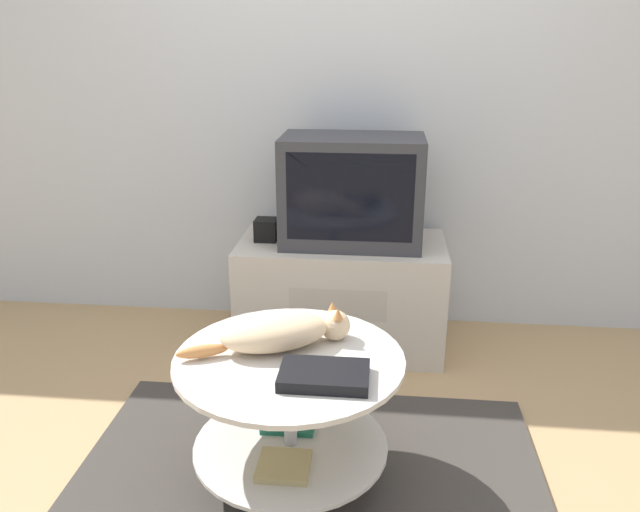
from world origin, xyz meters
TOP-DOWN VIEW (x-y plane):
  - ground_plane at (0.00, 0.00)m, footprint 12.00×12.00m
  - wall_back at (0.00, 1.50)m, footprint 8.00×0.05m
  - rug at (0.00, 0.00)m, footprint 1.67×1.29m
  - tv_stand at (0.04, 1.15)m, footprint 1.00×0.52m
  - tv at (0.08, 1.14)m, footprint 0.66×0.38m
  - speaker at (-0.33, 1.14)m, footprint 0.11×0.11m
  - coffee_table at (-0.06, 0.06)m, footprint 0.76×0.76m
  - dvd_box at (0.07, -0.08)m, footprint 0.27×0.17m
  - cat at (-0.09, 0.12)m, footprint 0.55×0.32m

SIDE VIEW (x-z plane):
  - ground_plane at x=0.00m, z-range 0.00..0.00m
  - rug at x=0.00m, z-range 0.00..0.02m
  - tv_stand at x=0.04m, z-range 0.00..0.55m
  - coffee_table at x=-0.06m, z-range 0.09..0.58m
  - dvd_box at x=0.07m, z-range 0.51..0.55m
  - cat at x=-0.09m, z-range 0.51..0.63m
  - speaker at x=-0.33m, z-range 0.55..0.66m
  - tv at x=0.08m, z-range 0.55..1.06m
  - wall_back at x=0.00m, z-range 0.00..2.60m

